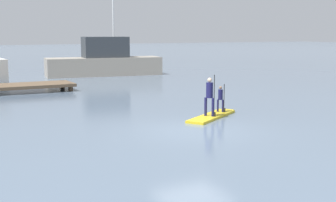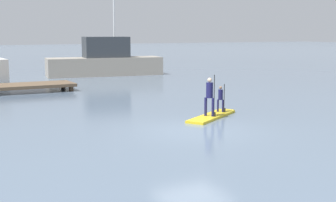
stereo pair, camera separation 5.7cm
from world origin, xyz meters
name	(u,v)px [view 2 (the right image)]	position (x,y,z in m)	size (l,w,h in m)	color
ground_plane	(193,131)	(0.00, 0.00, 0.00)	(240.00, 240.00, 0.00)	slate
paddleboard_near	(212,116)	(2.11, 1.96, 0.05)	(3.25, 2.43, 0.10)	gold
paddler_adult	(210,94)	(1.85, 1.79, 1.00)	(0.38, 0.44, 1.71)	#19194C
paddler_child_solo	(221,98)	(2.81, 2.40, 0.73)	(0.28, 0.34, 1.22)	#19194C
fishing_boat_green_midground	(105,61)	(4.65, 21.88, 1.16)	(9.49, 3.63, 6.95)	#9E9384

